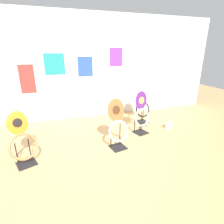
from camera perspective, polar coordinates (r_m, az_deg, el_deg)
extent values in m
plane|color=tan|center=(2.77, -5.41, -18.94)|extent=(14.00, 14.00, 0.00)
cube|color=silver|center=(4.58, -12.78, 13.78)|extent=(8.00, 0.06, 2.60)
cube|color=teal|center=(4.52, -18.26, 14.61)|extent=(0.47, 0.01, 0.50)
cube|color=red|center=(4.60, -25.94, 9.63)|extent=(0.33, 0.01, 0.66)
cube|color=purple|center=(4.77, 1.32, 17.48)|extent=(0.34, 0.01, 0.46)
cube|color=#284CAD|center=(4.59, -8.73, 14.46)|extent=(0.37, 0.01, 0.48)
cube|color=black|center=(4.51, 9.60, -3.14)|extent=(0.30, 0.30, 0.01)
cylinder|color=black|center=(4.45, 8.07, -0.32)|extent=(0.02, 0.02, 0.43)
cylinder|color=black|center=(4.55, 10.20, 0.00)|extent=(0.02, 0.02, 0.43)
cylinder|color=black|center=(4.38, 10.25, -1.36)|extent=(0.22, 0.04, 0.02)
torus|color=black|center=(4.37, 9.99, 0.90)|extent=(0.40, 0.21, 0.37)
ellipsoid|color=white|center=(4.36, 9.51, 5.97)|extent=(0.36, 0.13, 0.42)
ellipsoid|color=silver|center=(4.35, 9.60, 5.97)|extent=(0.16, 0.05, 0.16)
sphere|color=silver|center=(4.33, 8.57, 3.07)|extent=(0.02, 0.02, 0.02)
sphere|color=silver|center=(4.43, 10.71, 3.31)|extent=(0.02, 0.02, 0.02)
cube|color=black|center=(3.22, -26.09, -14.86)|extent=(0.36, 0.36, 0.01)
cylinder|color=black|center=(3.19, -28.72, -11.74)|extent=(0.02, 0.02, 0.36)
cylinder|color=black|center=(3.22, -25.29, -10.89)|extent=(0.02, 0.02, 0.36)
cylinder|color=black|center=(3.08, -26.14, -13.26)|extent=(0.22, 0.10, 0.02)
torus|color=#9E7042|center=(3.04, -26.89, -10.02)|extent=(0.48, 0.38, 0.39)
ellipsoid|color=orange|center=(3.04, -28.53, -3.12)|extent=(0.33, 0.24, 0.36)
ellipsoid|color=black|center=(3.02, -28.48, -3.12)|extent=(0.15, 0.10, 0.14)
sphere|color=silver|center=(3.04, -29.30, -6.88)|extent=(0.02, 0.02, 0.02)
sphere|color=silver|center=(3.07, -26.26, -6.16)|extent=(0.02, 0.02, 0.02)
cube|color=black|center=(3.33, 1.94, -11.41)|extent=(0.33, 0.33, 0.01)
cylinder|color=black|center=(3.26, -0.35, -7.94)|extent=(0.02, 0.02, 0.41)
cylinder|color=black|center=(3.35, 2.61, -7.18)|extent=(0.02, 0.02, 0.41)
cylinder|color=black|center=(3.19, 2.70, -9.40)|extent=(0.22, 0.06, 0.02)
torus|color=silver|center=(3.16, 2.21, -6.26)|extent=(0.43, 0.25, 0.39)
ellipsoid|color=#936033|center=(3.10, 1.30, 0.68)|extent=(0.35, 0.16, 0.41)
ellipsoid|color=#4C2D19|center=(3.09, 1.43, 0.65)|extent=(0.16, 0.07, 0.16)
sphere|color=silver|center=(3.09, 0.14, -3.39)|extent=(0.02, 0.02, 0.02)
sphere|color=silver|center=(3.18, 3.09, -2.74)|extent=(0.02, 0.02, 0.02)
cube|color=black|center=(3.94, 9.27, -6.57)|extent=(0.35, 0.35, 0.01)
cylinder|color=black|center=(3.84, 7.46, -3.46)|extent=(0.02, 0.02, 0.44)
cylinder|color=black|center=(3.97, 9.59, -2.82)|extent=(0.02, 0.02, 0.44)
cylinder|color=black|center=(3.81, 10.21, -4.53)|extent=(0.22, 0.08, 0.02)
torus|color=beige|center=(3.78, 9.78, -1.80)|extent=(0.42, 0.24, 0.40)
ellipsoid|color=#60237F|center=(3.71, 9.50, 3.78)|extent=(0.32, 0.13, 0.39)
ellipsoid|color=#E5CC4C|center=(3.70, 9.64, 3.74)|extent=(0.14, 0.06, 0.15)
sphere|color=silver|center=(3.70, 8.49, 0.64)|extent=(0.02, 0.02, 0.02)
sphere|color=silver|center=(3.81, 10.44, 1.11)|extent=(0.02, 0.02, 0.02)
cylinder|color=silver|center=(4.26, 17.97, -4.30)|extent=(0.16, 0.16, 0.14)
torus|color=silver|center=(4.23, 18.06, -3.52)|extent=(0.16, 0.16, 0.01)
cylinder|color=#B2B2B7|center=(4.23, 18.07, -3.42)|extent=(0.14, 0.14, 0.00)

